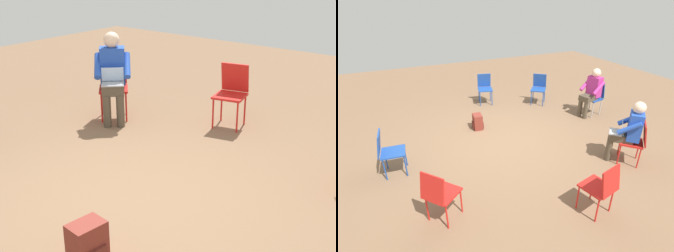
{
  "view_description": "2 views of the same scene",
  "coord_description": "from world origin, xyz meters",
  "views": [
    {
      "loc": [
        2.72,
        -2.89,
        2.32
      ],
      "look_at": [
        0.15,
        0.35,
        0.73
      ],
      "focal_mm": 50.0,
      "sensor_mm": 36.0,
      "label": 1
    },
    {
      "loc": [
        2.06,
        4.49,
        2.93
      ],
      "look_at": [
        0.16,
        0.33,
        0.59
      ],
      "focal_mm": 28.0,
      "sensor_mm": 36.0,
      "label": 2
    }
  ],
  "objects": [
    {
      "name": "chair_north",
      "position": [
        -0.37,
        2.41,
        0.5
      ],
      "size": [
        0.48,
        0.51,
        0.85
      ],
      "rotation": [
        0.0,
        0.0,
        -2.92
      ],
      "color": "red",
      "rests_on": "ground"
    },
    {
      "name": "person_with_laptop",
      "position": [
        -1.76,
        1.54,
        0.69
      ],
      "size": [
        0.64,
        0.64,
        1.24
      ],
      "rotation": [
        0.0,
        0.0,
        -2.38
      ],
      "color": "#4C4233",
      "rests_on": "ground"
    },
    {
      "name": "backpack_near_laptop_user",
      "position": [
        0.35,
        -0.9,
        0.16
      ],
      "size": [
        0.27,
        0.3,
        0.36
      ],
      "rotation": [
        0.0,
        0.0,
        4.6
      ],
      "color": "maroon",
      "rests_on": "ground"
    },
    {
      "name": "chair_southwest",
      "position": [
        -1.82,
        -1.74,
        0.5
      ],
      "size": [
        0.58,
        0.58,
        0.85
      ],
      "rotation": [
        0.0,
        0.0,
        -0.68
      ],
      "color": "#1E4799",
      "rests_on": "ground"
    },
    {
      "name": "ground_plane",
      "position": [
        0.0,
        0.0,
        0.0
      ],
      "size": [
        15.27,
        15.27,
        0.0
      ],
      "primitive_type": "plane",
      "color": "brown"
    },
    {
      "name": "person_in_magenta",
      "position": [
        -2.61,
        -0.43,
        0.69
      ],
      "size": [
        0.57,
        0.56,
        1.24
      ],
      "rotation": [
        0.0,
        0.0,
        -1.35
      ],
      "color": "#4C4233",
      "rests_on": "ground"
    },
    {
      "name": "chair_northeast",
      "position": [
        1.74,
        1.6,
        0.5
      ],
      "size": [
        0.59,
        0.58,
        0.85
      ],
      "rotation": [
        0.0,
        0.0,
        2.27
      ],
      "color": "red",
      "rests_on": "ground"
    },
    {
      "name": "chair_south",
      "position": [
        -0.4,
        -2.4,
        0.5
      ],
      "size": [
        0.48,
        0.51,
        0.85
      ],
      "rotation": [
        0.0,
        0.0,
        -0.23
      ],
      "color": "#1E4799",
      "rests_on": "ground"
    },
    {
      "name": "chair_east",
      "position": [
        2.33,
        0.14,
        0.5
      ],
      "size": [
        0.47,
        0.43,
        0.85
      ],
      "rotation": [
        0.0,
        0.0,
        1.49
      ],
      "color": "#1E4799",
      "rests_on": "ground"
    },
    {
      "name": "chair_northwest",
      "position": [
        -1.88,
        1.67,
        0.5
      ],
      "size": [
        0.58,
        0.59,
        0.85
      ],
      "rotation": [
        0.0,
        0.0,
        -2.38
      ],
      "color": "red",
      "rests_on": "ground"
    },
    {
      "name": "chair_west",
      "position": [
        -2.77,
        -0.47,
        0.5
      ],
      "size": [
        0.51,
        0.48,
        0.85
      ],
      "rotation": [
        0.0,
        0.0,
        -1.35
      ],
      "color": "#1E4799",
      "rests_on": "ground"
    }
  ]
}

